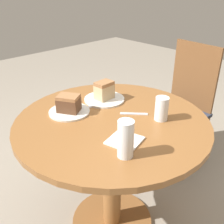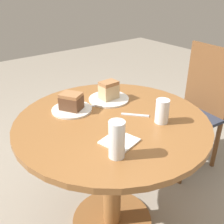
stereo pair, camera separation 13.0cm
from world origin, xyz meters
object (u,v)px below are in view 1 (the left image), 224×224
at_px(glass_lemonade, 126,141).
at_px(glass_water, 161,110).
at_px(cake_slice_near, 104,90).
at_px(cake_slice_far, 69,103).
at_px(chair, 181,104).
at_px(plate_far, 69,112).
at_px(plate_near, 104,99).

relative_size(glass_lemonade, glass_water, 1.32).
height_order(cake_slice_near, glass_water, glass_water).
height_order(cake_slice_near, cake_slice_far, cake_slice_near).
distance_m(cake_slice_near, glass_lemonade, 0.54).
xyz_separation_m(chair, cake_slice_near, (-0.06, -0.77, 0.32)).
bearing_deg(cake_slice_near, chair, 85.28).
bearing_deg(glass_lemonade, chair, 109.92).
height_order(plate_far, cake_slice_near, cake_slice_near).
bearing_deg(plate_near, glass_water, 7.21).
xyz_separation_m(plate_near, glass_water, (0.37, 0.05, 0.05)).
bearing_deg(glass_lemonade, cake_slice_near, 146.35).
bearing_deg(chair, plate_near, -89.77).
height_order(cake_slice_far, glass_water, glass_water).
height_order(cake_slice_near, glass_lemonade, glass_lemonade).
height_order(plate_near, glass_lemonade, glass_lemonade).
distance_m(cake_slice_near, glass_water, 0.37).
relative_size(chair, cake_slice_far, 6.88).
xyz_separation_m(cake_slice_far, glass_lemonade, (0.46, -0.06, 0.02)).
bearing_deg(plate_near, cake_slice_far, -92.93).
bearing_deg(chair, glass_water, -62.16).
relative_size(cake_slice_far, glass_water, 1.14).
bearing_deg(glass_water, plate_near, -172.79).
xyz_separation_m(plate_far, cake_slice_near, (0.01, 0.24, 0.06)).
bearing_deg(cake_slice_near, cake_slice_far, -92.93).
distance_m(glass_lemonade, glass_water, 0.36).
height_order(plate_near, cake_slice_near, cake_slice_near).
height_order(plate_near, glass_water, glass_water).
xyz_separation_m(plate_far, glass_water, (0.38, 0.29, 0.05)).
bearing_deg(cake_slice_near, plate_far, -92.93).
xyz_separation_m(chair, plate_far, (-0.08, -1.01, 0.27)).
distance_m(chair, glass_water, 0.84).
distance_m(plate_far, glass_lemonade, 0.47).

